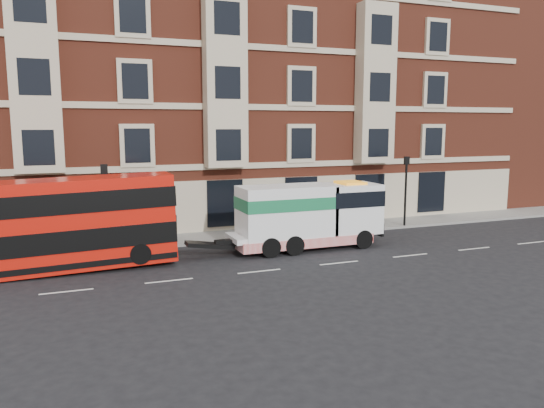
{
  "coord_description": "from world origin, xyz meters",
  "views": [
    {
      "loc": [
        -7.72,
        -21.47,
        6.44
      ],
      "look_at": [
        2.16,
        4.0,
        2.36
      ],
      "focal_mm": 35.0,
      "sensor_mm": 36.0,
      "label": 1
    }
  ],
  "objects": [
    {
      "name": "tow_truck",
      "position": [
        3.77,
        3.19,
        1.79
      ],
      "size": [
        8.11,
        2.4,
        3.38
      ],
      "color": "white",
      "rests_on": "ground"
    },
    {
      "name": "ground",
      "position": [
        0.0,
        0.0,
        0.0
      ],
      "size": [
        120.0,
        120.0,
        0.0
      ],
      "primitive_type": "plane",
      "color": "black",
      "rests_on": "ground"
    },
    {
      "name": "sidewalk",
      "position": [
        0.0,
        7.5,
        0.07
      ],
      "size": [
        90.0,
        3.0,
        0.15
      ],
      "primitive_type": "cube",
      "color": "slate",
      "rests_on": "ground"
    },
    {
      "name": "victorian_terrace",
      "position": [
        0.5,
        15.0,
        10.07
      ],
      "size": [
        45.0,
        12.0,
        20.4
      ],
      "color": "maroon",
      "rests_on": "ground"
    },
    {
      "name": "lamp_post_east",
      "position": [
        12.0,
        6.2,
        2.68
      ],
      "size": [
        0.35,
        0.15,
        4.35
      ],
      "color": "black",
      "rests_on": "sidewalk"
    },
    {
      "name": "lamp_post_west",
      "position": [
        -6.0,
        6.2,
        2.68
      ],
      "size": [
        0.35,
        0.15,
        4.35
      ],
      "color": "black",
      "rests_on": "sidewalk"
    },
    {
      "name": "pedestrian",
      "position": [
        -10.53,
        7.28,
        1.02
      ],
      "size": [
        0.68,
        0.49,
        1.73
      ],
      "primitive_type": "imported",
      "rotation": [
        0.0,
        0.0,
        -0.12
      ],
      "color": "#191F32",
      "rests_on": "sidewalk"
    },
    {
      "name": "double_decker_bus",
      "position": [
        -8.28,
        3.19,
        2.17
      ],
      "size": [
        10.13,
        2.32,
        4.1
      ],
      "color": "red",
      "rests_on": "ground"
    }
  ]
}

